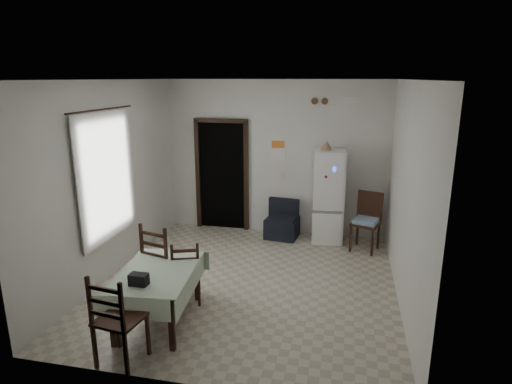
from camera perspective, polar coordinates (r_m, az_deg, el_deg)
The scene contains 25 objects.
ground at distance 6.46m, azimuth -0.95°, elevation -11.92°, with size 4.50×4.50×0.00m, color #BFB39C.
ceiling at distance 5.76m, azimuth -1.08°, elevation 14.76°, with size 4.20×4.50×0.02m, color white, non-canonical shape.
wall_back at distance 8.10m, azimuth 2.60°, elevation 4.51°, with size 4.20×0.02×2.90m, color silver, non-canonical shape.
wall_front at distance 3.90m, azimuth -8.59°, elevation -7.43°, with size 4.20×0.02×2.90m, color silver, non-canonical shape.
wall_left at distance 6.73m, azimuth -18.72°, elevation 1.54°, with size 0.02×4.50×2.90m, color silver, non-canonical shape.
wall_right at distance 5.85m, azimuth 19.45°, elevation -0.47°, with size 0.02×4.50×2.90m, color silver, non-canonical shape.
doorway at distance 8.60m, azimuth -4.12°, elevation 2.46°, with size 1.06×0.52×2.22m.
window_recess at distance 6.57m, azimuth -20.04°, elevation 2.00°, with size 0.10×1.20×1.60m, color silver.
curtain at distance 6.51m, azimuth -19.22°, elevation 1.97°, with size 0.02×1.45×1.85m, color silver.
curtain_rod at distance 6.37m, azimuth -19.88°, elevation 10.31°, with size 0.02×0.02×1.60m, color black.
calendar at distance 8.05m, azimuth 2.96°, elevation 5.67°, with size 0.28×0.02×0.40m, color white.
calendar_image at distance 8.03m, azimuth 2.96°, elevation 6.36°, with size 0.24×0.01×0.14m, color orange.
light_switch at distance 8.14m, azimuth 3.60°, elevation 2.02°, with size 0.08×0.02×0.12m, color beige.
vent_left at distance 7.88m, azimuth 7.82°, elevation 11.93°, with size 0.12×0.12×0.03m, color brown.
vent_right at distance 7.87m, azimuth 9.15°, elevation 11.87°, with size 0.12×0.12×0.03m, color brown.
emergency_light at distance 7.83m, azimuth 12.66°, elevation 11.91°, with size 0.25×0.07×0.09m, color white.
fridge at distance 7.82m, azimuth 9.63°, elevation -0.61°, with size 0.55×0.55×1.69m, color white, non-canonical shape.
tan_cone at distance 7.62m, azimuth 9.39°, elevation 6.15°, with size 0.21×0.21×0.17m, color tan.
navy_seat at distance 8.04m, azimuth 3.51°, elevation -3.68°, with size 0.58×0.56×0.70m, color black, non-canonical shape.
corner_chair at distance 7.63m, azimuth 14.42°, elevation -3.95°, with size 0.44×0.44×1.02m, color black, non-canonical shape.
dining_table at distance 5.52m, azimuth -12.87°, elevation -13.36°, with size 0.86×1.31×0.68m, color #B2C9AC, non-canonical shape.
black_bag at distance 5.04m, azimuth -15.36°, elevation -11.18°, with size 0.21×0.12×0.13m, color black.
dining_chair_far_left at distance 5.98m, azimuth -12.10°, elevation -8.81°, with size 0.47×0.47×1.09m, color black, non-canonical shape.
dining_chair_far_right at distance 5.86m, azimuth -9.30°, elevation -10.30°, with size 0.38×0.38×0.88m, color black, non-canonical shape.
dining_chair_near_head at distance 4.82m, azimuth -17.70°, elevation -15.66°, with size 0.45×0.45×1.04m, color black, non-canonical shape.
Camera 1 is at (1.31, -5.61, 2.93)m, focal length 30.00 mm.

